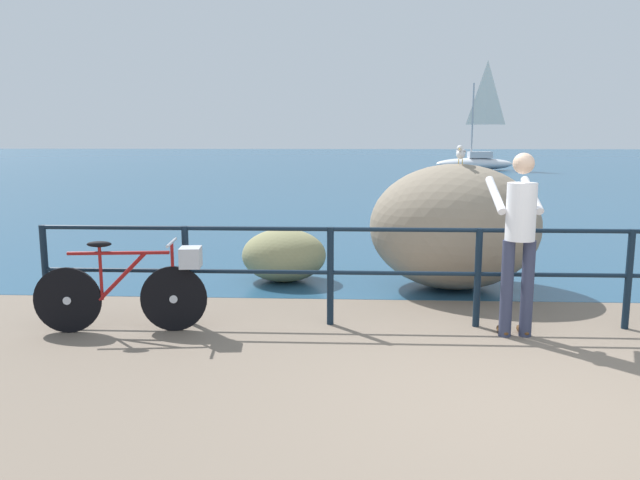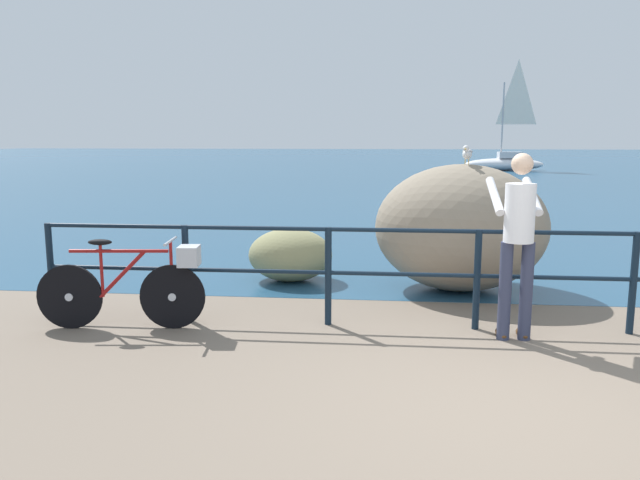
% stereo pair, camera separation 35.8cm
% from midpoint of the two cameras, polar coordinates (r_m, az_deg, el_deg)
% --- Properties ---
extents(ground_plane, '(120.00, 120.00, 0.10)m').
position_cam_midpoint_polar(ground_plane, '(24.41, 5.48, 4.75)').
color(ground_plane, '#756656').
extents(sea_surface, '(120.00, 90.00, 0.01)m').
position_cam_midpoint_polar(sea_surface, '(52.30, 4.11, 7.31)').
color(sea_surface, navy).
rests_on(sea_surface, ground_plane).
extents(promenade_railing, '(9.07, 0.07, 1.02)m').
position_cam_midpoint_polar(promenade_railing, '(6.48, 12.72, -2.27)').
color(promenade_railing, black).
rests_on(promenade_railing, ground_plane).
extents(bicycle, '(1.69, 0.48, 0.92)m').
position_cam_midpoint_polar(bicycle, '(6.51, -18.01, -4.03)').
color(bicycle, black).
rests_on(bicycle, ground_plane).
extents(person_at_railing, '(0.47, 0.65, 1.78)m').
position_cam_midpoint_polar(person_at_railing, '(6.21, 16.16, 0.38)').
color(person_at_railing, '#333851').
rests_on(person_at_railing, ground_plane).
extents(breakwater_boulder_main, '(2.15, 1.80, 1.59)m').
position_cam_midpoint_polar(breakwater_boulder_main, '(8.08, 10.95, 1.20)').
color(breakwater_boulder_main, gray).
rests_on(breakwater_boulder_main, ground).
extents(breakwater_boulder_left, '(1.13, 0.97, 0.71)m').
position_cam_midpoint_polar(breakwater_boulder_left, '(8.40, -4.53, -1.40)').
color(breakwater_boulder_left, '#908C5E').
rests_on(breakwater_boulder_left, ground).
extents(seagull, '(0.18, 0.34, 0.23)m').
position_cam_midpoint_polar(seagull, '(7.94, 11.47, 7.82)').
color(seagull, gold).
rests_on(seagull, breakwater_boulder_main).
extents(sailboat, '(4.45, 1.48, 6.16)m').
position_cam_midpoint_polar(sailboat, '(37.23, 13.75, 7.30)').
color(sailboat, white).
rests_on(sailboat, sea_surface).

